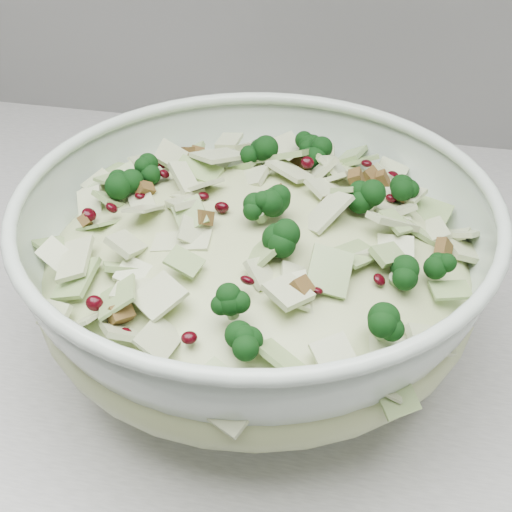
% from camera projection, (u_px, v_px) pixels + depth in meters
% --- Properties ---
extents(mixing_bowl, '(0.39, 0.39, 0.14)m').
position_uv_depth(mixing_bowl, '(257.00, 270.00, 0.53)').
color(mixing_bowl, silver).
rests_on(mixing_bowl, counter).
extents(salad, '(0.40, 0.40, 0.14)m').
position_uv_depth(salad, '(257.00, 246.00, 0.52)').
color(salad, '#C1D290').
rests_on(salad, mixing_bowl).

